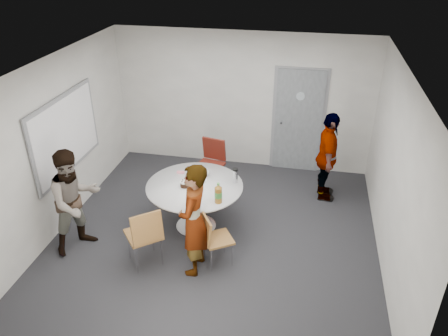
% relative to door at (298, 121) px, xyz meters
% --- Properties ---
extents(floor, '(5.00, 5.00, 0.00)m').
position_rel_door_xyz_m(floor, '(-1.10, -2.48, -1.03)').
color(floor, '#242428').
rests_on(floor, ground).
extents(ceiling, '(5.00, 5.00, 0.00)m').
position_rel_door_xyz_m(ceiling, '(-1.10, -2.48, 1.67)').
color(ceiling, silver).
rests_on(ceiling, wall_back).
extents(wall_back, '(5.00, 0.00, 5.00)m').
position_rel_door_xyz_m(wall_back, '(-1.10, 0.02, 0.32)').
color(wall_back, silver).
rests_on(wall_back, floor).
extents(wall_left, '(0.00, 5.00, 5.00)m').
position_rel_door_xyz_m(wall_left, '(-3.60, -2.48, 0.32)').
color(wall_left, silver).
rests_on(wall_left, floor).
extents(wall_right, '(0.00, 5.00, 5.00)m').
position_rel_door_xyz_m(wall_right, '(1.40, -2.48, 0.32)').
color(wall_right, silver).
rests_on(wall_right, floor).
extents(wall_front, '(5.00, 0.00, 5.00)m').
position_rel_door_xyz_m(wall_front, '(-1.10, -4.98, 0.32)').
color(wall_front, silver).
rests_on(wall_front, floor).
extents(door, '(1.02, 0.17, 2.12)m').
position_rel_door_xyz_m(door, '(0.00, 0.00, 0.00)').
color(door, slate).
rests_on(door, wall_back).
extents(whiteboard, '(0.04, 1.90, 1.25)m').
position_rel_door_xyz_m(whiteboard, '(-3.56, -2.28, 0.42)').
color(whiteboard, gray).
rests_on(whiteboard, wall_left).
extents(table, '(1.51, 1.51, 1.11)m').
position_rel_door_xyz_m(table, '(-1.44, -2.35, -0.34)').
color(table, silver).
rests_on(table, floor).
extents(chair_near_left, '(0.66, 0.67, 0.96)m').
position_rel_door_xyz_m(chair_near_left, '(-1.91, -3.39, -0.44)').
color(chair_near_left, brown).
rests_on(chair_near_left, floor).
extents(chair_near_right, '(0.56, 0.54, 0.81)m').
position_rel_door_xyz_m(chair_near_right, '(-1.00, -3.16, -0.53)').
color(chair_near_right, brown).
rests_on(chair_near_right, floor).
extents(chair_far, '(0.55, 0.58, 0.97)m').
position_rel_door_xyz_m(chair_far, '(-1.49, -1.07, -0.43)').
color(chair_far, maroon).
rests_on(chair_far, floor).
extents(person_main, '(0.41, 0.62, 1.68)m').
position_rel_door_xyz_m(person_main, '(-1.22, -3.32, -0.19)').
color(person_main, '#A5C6EA').
rests_on(person_main, floor).
extents(person_left, '(0.96, 1.00, 1.63)m').
position_rel_door_xyz_m(person_left, '(-3.05, -3.16, -0.21)').
color(person_left, white).
rests_on(person_left, floor).
extents(person_right, '(0.44, 0.97, 1.62)m').
position_rel_door_xyz_m(person_right, '(0.57, -1.01, -0.21)').
color(person_right, black).
rests_on(person_right, floor).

